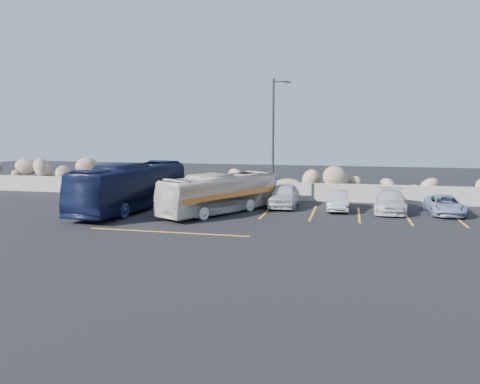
% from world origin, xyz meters
% --- Properties ---
extents(ground, '(90.00, 90.00, 0.00)m').
position_xyz_m(ground, '(0.00, 0.00, 0.00)').
color(ground, black).
rests_on(ground, ground).
extents(seawall, '(60.00, 0.40, 1.20)m').
position_xyz_m(seawall, '(0.00, 12.00, 0.60)').
color(seawall, gray).
rests_on(seawall, ground).
extents(riprap_pile, '(54.00, 2.80, 2.60)m').
position_xyz_m(riprap_pile, '(0.00, 13.20, 1.30)').
color(riprap_pile, '#958161').
rests_on(riprap_pile, ground).
extents(parking_lines, '(18.16, 9.36, 0.01)m').
position_xyz_m(parking_lines, '(4.64, 5.57, 0.01)').
color(parking_lines, gold).
rests_on(parking_lines, ground).
extents(lamppost, '(1.14, 0.18, 8.00)m').
position_xyz_m(lamppost, '(2.56, 9.50, 4.30)').
color(lamppost, '#292624').
rests_on(lamppost, ground).
extents(vintage_bus, '(5.69, 8.21, 2.31)m').
position_xyz_m(vintage_bus, '(0.04, 5.82, 1.16)').
color(vintage_bus, silver).
rests_on(vintage_bus, ground).
extents(tour_coach, '(3.19, 10.33, 2.83)m').
position_xyz_m(tour_coach, '(-5.45, 5.62, 1.42)').
color(tour_coach, '#0F1633').
rests_on(tour_coach, ground).
extents(car_a, '(1.75, 4.27, 1.45)m').
position_xyz_m(car_a, '(3.34, 8.87, 0.73)').
color(car_a, silver).
rests_on(car_a, ground).
extents(car_b, '(1.39, 3.61, 1.17)m').
position_xyz_m(car_b, '(6.64, 8.37, 0.59)').
color(car_b, '#A5A5A9').
rests_on(car_b, ground).
extents(car_c, '(2.08, 4.47, 1.26)m').
position_xyz_m(car_c, '(9.69, 8.43, 0.63)').
color(car_c, silver).
rests_on(car_c, ground).
extents(car_d, '(1.87, 3.93, 1.09)m').
position_xyz_m(car_d, '(12.67, 8.34, 0.54)').
color(car_d, '#7E8FB3').
rests_on(car_d, ground).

